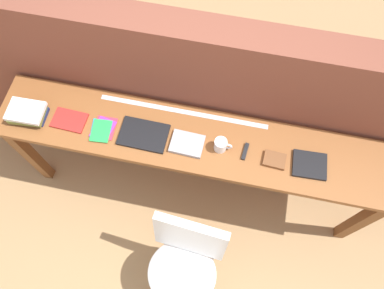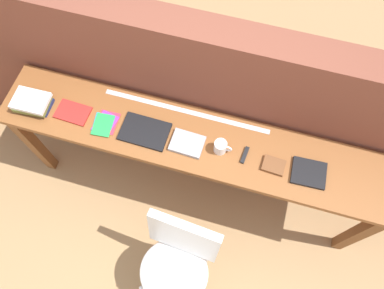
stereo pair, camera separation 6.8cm
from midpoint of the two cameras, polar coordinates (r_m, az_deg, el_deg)
name	(u,v)px [view 2 (the right image)]	position (r m, az deg, el deg)	size (l,w,h in m)	color
ground_plane	(183,219)	(3.03, -0.68, -11.28)	(40.00, 40.00, 0.00)	tan
brick_wall_back	(208,104)	(2.57, 3.18, 6.15)	(6.00, 0.20, 1.48)	brown
sideboard	(194,148)	(2.41, 1.13, -0.56)	(2.50, 0.44, 0.88)	brown
chair_white_moulded	(177,260)	(2.44, -1.39, -17.25)	(0.47, 0.49, 0.89)	white
book_stack_leftmost	(32,103)	(2.55, -22.47, 5.88)	(0.22, 0.17, 0.08)	navy
magazine_cycling	(73,112)	(2.47, -16.95, 4.68)	(0.21, 0.14, 0.01)	red
pamphlet_pile_colourful	(105,123)	(2.38, -12.36, 3.14)	(0.16, 0.19, 0.01)	#3399D8
book_open_centre	(145,131)	(2.31, -6.37, 1.96)	(0.29, 0.20, 0.02)	black
book_grey_hardcover	(187,143)	(2.26, 0.13, 0.13)	(0.20, 0.15, 0.03)	#9E9EA3
mug	(221,147)	(2.22, 5.28, -0.39)	(0.11, 0.08, 0.09)	white
multitool_folded	(245,155)	(2.26, 8.90, -1.63)	(0.02, 0.11, 0.02)	black
leather_journal_brown	(274,165)	(2.26, 13.17, -3.15)	(0.13, 0.10, 0.02)	brown
book_repair_rightmost	(309,173)	(2.30, 18.18, -4.17)	(0.20, 0.17, 0.02)	black
ruler_metal_back_edge	(186,111)	(2.37, -0.09, 5.07)	(1.08, 0.03, 0.00)	silver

